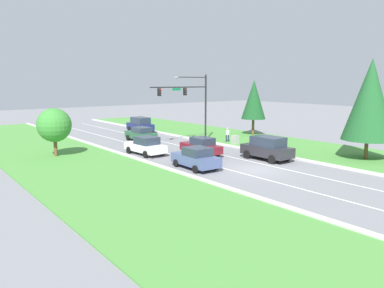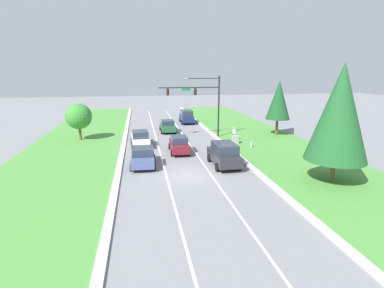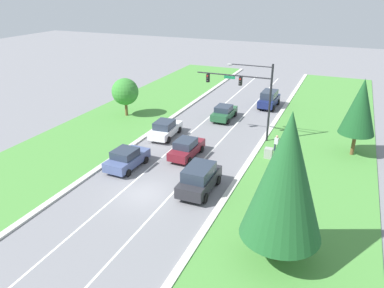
{
  "view_description": "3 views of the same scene",
  "coord_description": "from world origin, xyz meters",
  "px_view_note": "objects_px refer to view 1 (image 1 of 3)",
  "views": [
    {
      "loc": [
        -21.62,
        -19.63,
        6.79
      ],
      "look_at": [
        0.05,
        8.32,
        0.92
      ],
      "focal_mm": 35.0,
      "sensor_mm": 36.0,
      "label": 1
    },
    {
      "loc": [
        -3.73,
        -22.55,
        8.2
      ],
      "look_at": [
        1.37,
        6.27,
        1.03
      ],
      "focal_mm": 28.0,
      "sensor_mm": 36.0,
      "label": 2
    },
    {
      "loc": [
        12.59,
        -20.77,
        14.35
      ],
      "look_at": [
        0.19,
        8.26,
        0.77
      ],
      "focal_mm": 35.0,
      "sensor_mm": 36.0,
      "label": 3
    }
  ],
  "objects_px": {
    "navy_suv": "(140,125)",
    "forest_sedan": "(141,134)",
    "traffic_signal_mast": "(191,98)",
    "fire_hydrant": "(256,143)",
    "conifer_near_right_tree": "(370,100)",
    "white_sedan": "(146,146)",
    "oak_near_left_tree": "(54,125)",
    "conifer_far_right_tree": "(254,100)",
    "burgundy_sedan": "(201,146)",
    "slate_blue_sedan": "(196,158)",
    "pedestrian": "(227,134)",
    "charcoal_suv": "(267,148)",
    "utility_cabinet": "(235,140)"
  },
  "relations": [
    {
      "from": "navy_suv",
      "to": "charcoal_suv",
      "type": "xyz_separation_m",
      "value": [
        -0.24,
        -22.6,
        -0.01
      ]
    },
    {
      "from": "burgundy_sedan",
      "to": "white_sedan",
      "type": "bearing_deg",
      "value": 139.32
    },
    {
      "from": "conifer_far_right_tree",
      "to": "navy_suv",
      "type": "bearing_deg",
      "value": 131.91
    },
    {
      "from": "oak_near_left_tree",
      "to": "navy_suv",
      "type": "bearing_deg",
      "value": 34.19
    },
    {
      "from": "conifer_near_right_tree",
      "to": "utility_cabinet",
      "type": "bearing_deg",
      "value": 104.52
    },
    {
      "from": "oak_near_left_tree",
      "to": "pedestrian",
      "type": "bearing_deg",
      "value": -10.69
    },
    {
      "from": "oak_near_left_tree",
      "to": "forest_sedan",
      "type": "bearing_deg",
      "value": 17.12
    },
    {
      "from": "utility_cabinet",
      "to": "fire_hydrant",
      "type": "bearing_deg",
      "value": -58.84
    },
    {
      "from": "navy_suv",
      "to": "forest_sedan",
      "type": "relative_size",
      "value": 1.04
    },
    {
      "from": "burgundy_sedan",
      "to": "white_sedan",
      "type": "xyz_separation_m",
      "value": [
        -3.91,
        3.52,
        0.01
      ]
    },
    {
      "from": "conifer_far_right_tree",
      "to": "utility_cabinet",
      "type": "bearing_deg",
      "value": -151.39
    },
    {
      "from": "pedestrian",
      "to": "slate_blue_sedan",
      "type": "bearing_deg",
      "value": 55.85
    },
    {
      "from": "forest_sedan",
      "to": "charcoal_suv",
      "type": "relative_size",
      "value": 0.96
    },
    {
      "from": "charcoal_suv",
      "to": "conifer_far_right_tree",
      "type": "bearing_deg",
      "value": 47.15
    },
    {
      "from": "burgundy_sedan",
      "to": "forest_sedan",
      "type": "height_order",
      "value": "burgundy_sedan"
    },
    {
      "from": "navy_suv",
      "to": "traffic_signal_mast",
      "type": "bearing_deg",
      "value": -88.3
    },
    {
      "from": "forest_sedan",
      "to": "pedestrian",
      "type": "distance_m",
      "value": 10.0
    },
    {
      "from": "forest_sedan",
      "to": "oak_near_left_tree",
      "type": "xyz_separation_m",
      "value": [
        -10.9,
        -3.36,
        2.1
      ]
    },
    {
      "from": "charcoal_suv",
      "to": "conifer_near_right_tree",
      "type": "xyz_separation_m",
      "value": [
        6.89,
        -5.35,
        4.23
      ]
    },
    {
      "from": "burgundy_sedan",
      "to": "white_sedan",
      "type": "relative_size",
      "value": 0.95
    },
    {
      "from": "fire_hydrant",
      "to": "conifer_near_right_tree",
      "type": "relative_size",
      "value": 0.08
    },
    {
      "from": "forest_sedan",
      "to": "slate_blue_sedan",
      "type": "bearing_deg",
      "value": -103.54
    },
    {
      "from": "slate_blue_sedan",
      "to": "utility_cabinet",
      "type": "bearing_deg",
      "value": 33.59
    },
    {
      "from": "traffic_signal_mast",
      "to": "fire_hydrant",
      "type": "xyz_separation_m",
      "value": [
        4.37,
        -5.85,
        -4.75
      ]
    },
    {
      "from": "burgundy_sedan",
      "to": "slate_blue_sedan",
      "type": "height_order",
      "value": "slate_blue_sedan"
    },
    {
      "from": "forest_sedan",
      "to": "fire_hydrant",
      "type": "bearing_deg",
      "value": -51.68
    },
    {
      "from": "burgundy_sedan",
      "to": "slate_blue_sedan",
      "type": "xyz_separation_m",
      "value": [
        -3.74,
        -3.94,
        0.0
      ]
    },
    {
      "from": "conifer_near_right_tree",
      "to": "oak_near_left_tree",
      "type": "bearing_deg",
      "value": 139.67
    },
    {
      "from": "forest_sedan",
      "to": "conifer_near_right_tree",
      "type": "relative_size",
      "value": 0.5
    },
    {
      "from": "slate_blue_sedan",
      "to": "conifer_near_right_tree",
      "type": "height_order",
      "value": "conifer_near_right_tree"
    },
    {
      "from": "slate_blue_sedan",
      "to": "pedestrian",
      "type": "distance_m",
      "value": 13.57
    },
    {
      "from": "white_sedan",
      "to": "oak_near_left_tree",
      "type": "distance_m",
      "value": 8.44
    },
    {
      "from": "slate_blue_sedan",
      "to": "fire_hydrant",
      "type": "distance_m",
      "value": 12.61
    },
    {
      "from": "slate_blue_sedan",
      "to": "forest_sedan",
      "type": "bearing_deg",
      "value": 78.66
    },
    {
      "from": "fire_hydrant",
      "to": "pedestrian",
      "type": "bearing_deg",
      "value": 103.32
    },
    {
      "from": "navy_suv",
      "to": "charcoal_suv",
      "type": "bearing_deg",
      "value": -89.49
    },
    {
      "from": "conifer_near_right_tree",
      "to": "conifer_far_right_tree",
      "type": "xyz_separation_m",
      "value": [
        3.45,
        16.7,
        -0.72
      ]
    },
    {
      "from": "forest_sedan",
      "to": "fire_hydrant",
      "type": "xyz_separation_m",
      "value": [
        8.18,
        -10.39,
        -0.49
      ]
    },
    {
      "from": "navy_suv",
      "to": "slate_blue_sedan",
      "type": "bearing_deg",
      "value": -107.72
    },
    {
      "from": "conifer_far_right_tree",
      "to": "forest_sedan",
      "type": "bearing_deg",
      "value": 161.23
    },
    {
      "from": "fire_hydrant",
      "to": "oak_near_left_tree",
      "type": "height_order",
      "value": "oak_near_left_tree"
    },
    {
      "from": "traffic_signal_mast",
      "to": "utility_cabinet",
      "type": "distance_m",
      "value": 6.78
    },
    {
      "from": "forest_sedan",
      "to": "fire_hydrant",
      "type": "height_order",
      "value": "forest_sedan"
    },
    {
      "from": "slate_blue_sedan",
      "to": "white_sedan",
      "type": "xyz_separation_m",
      "value": [
        -0.17,
        7.46,
        0.01
      ]
    },
    {
      "from": "slate_blue_sedan",
      "to": "conifer_far_right_tree",
      "type": "relative_size",
      "value": 0.62
    },
    {
      "from": "navy_suv",
      "to": "fire_hydrant",
      "type": "relative_size",
      "value": 6.55
    },
    {
      "from": "navy_suv",
      "to": "charcoal_suv",
      "type": "distance_m",
      "value": 22.6
    },
    {
      "from": "burgundy_sedan",
      "to": "conifer_near_right_tree",
      "type": "relative_size",
      "value": 0.51
    },
    {
      "from": "burgundy_sedan",
      "to": "utility_cabinet",
      "type": "distance_m",
      "value": 7.29
    },
    {
      "from": "navy_suv",
      "to": "utility_cabinet",
      "type": "relative_size",
      "value": 4.57
    }
  ]
}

